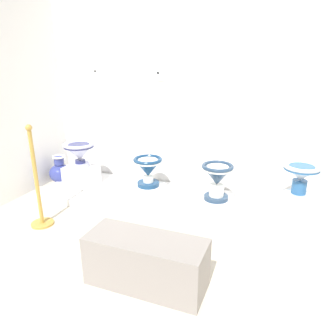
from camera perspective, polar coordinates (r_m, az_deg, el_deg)
The scene contains 16 objects.
ground_plane at distance 2.56m, azimuth -12.21°, elevation -22.38°, with size 5.87×5.99×0.02m, color beige.
wall_back at distance 3.96m, azimuth 4.60°, elevation 15.81°, with size 4.07×0.06×2.89m, color white.
display_platform at distance 3.81m, azimuth 1.68°, elevation -6.19°, with size 3.43×0.97×0.08m, color white.
plinth_block_squat_floral at distance 4.30m, azimuth -15.13°, elevation -1.38°, with size 0.39×0.31×0.26m, color white.
antique_toilet_squat_floral at distance 4.20m, azimuth -15.52°, elevation 2.91°, with size 0.39×0.39×0.32m.
plinth_block_leftmost at distance 4.00m, azimuth -3.51°, elevation -3.67°, with size 0.32×0.33×0.08m, color white.
antique_toilet_leftmost at distance 3.90m, azimuth -3.59°, elevation 0.00°, with size 0.35×0.35×0.36m.
plinth_block_broad_patterned at distance 3.66m, azimuth 8.51°, elevation -6.06°, with size 0.32×0.36×0.08m, color white.
antique_toilet_broad_patterned at distance 3.54m, azimuth 8.75°, elevation -1.57°, with size 0.35×0.35×0.41m.
plinth_block_central_ornate at distance 3.60m, azimuth 21.86°, elevation -6.52°, with size 0.40×0.37×0.23m, color white.
antique_toilet_central_ornate at distance 3.47m, azimuth 22.59°, elevation -1.14°, with size 0.36×0.36×0.36m.
info_placard_first at distance 4.48m, azimuth -12.33°, elevation 16.05°, with size 0.14×0.01×0.11m.
info_placard_second at distance 4.06m, azimuth -1.18°, elevation 16.08°, with size 0.14×0.01×0.11m.
decorative_vase_spare at distance 4.64m, azimuth -18.66°, elevation -0.69°, with size 0.29×0.29×0.41m.
stanchion_post_near_left at distance 3.53m, azimuth -22.11°, elevation -4.27°, with size 0.23×0.23×1.07m.
museum_bench at distance 2.54m, azimuth -3.90°, elevation -16.33°, with size 0.92×0.36×0.40m, color gray.
Camera 1 is at (3.08, -0.56, 1.67)m, focal length 34.21 mm.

